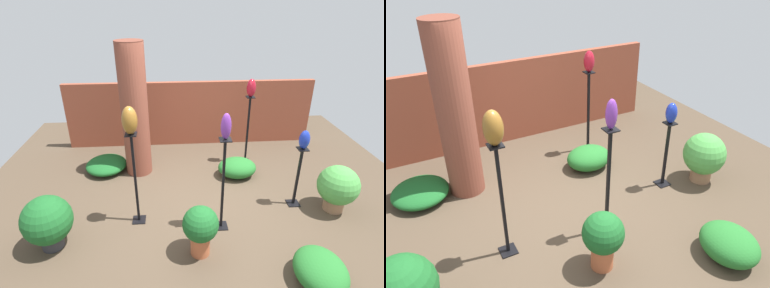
# 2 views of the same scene
# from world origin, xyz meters

# --- Properties ---
(ground_plane) EXTENTS (8.00, 8.00, 0.00)m
(ground_plane) POSITION_xyz_m (0.00, 0.00, 0.00)
(ground_plane) COLOR #4C3D2D
(brick_wall_back) EXTENTS (5.60, 0.12, 1.49)m
(brick_wall_back) POSITION_xyz_m (0.00, 2.43, 0.74)
(brick_wall_back) COLOR brown
(brick_wall_back) RESTS_ON ground
(brick_pillar) EXTENTS (0.50, 0.50, 2.52)m
(brick_pillar) POSITION_xyz_m (-1.13, 1.21, 1.26)
(brick_pillar) COLOR brown
(brick_pillar) RESTS_ON ground
(pedestal_violet) EXTENTS (0.20, 0.20, 1.48)m
(pedestal_violet) POSITION_xyz_m (0.24, -0.54, 0.68)
(pedestal_violet) COLOR black
(pedestal_violet) RESTS_ON ground
(pedestal_cobalt) EXTENTS (0.20, 0.20, 1.05)m
(pedestal_cobalt) POSITION_xyz_m (1.55, -0.08, 0.48)
(pedestal_cobalt) COLOR black
(pedestal_cobalt) RESTS_ON ground
(pedestal_ruby) EXTENTS (0.20, 0.20, 1.43)m
(pedestal_ruby) POSITION_xyz_m (1.08, 1.42, 0.66)
(pedestal_ruby) COLOR black
(pedestal_ruby) RESTS_ON ground
(pedestal_bronze) EXTENTS (0.20, 0.20, 1.49)m
(pedestal_bronze) POSITION_xyz_m (-1.02, -0.31, 0.69)
(pedestal_bronze) COLOR black
(pedestal_bronze) RESTS_ON ground
(art_vase_violet) EXTENTS (0.14, 0.13, 0.36)m
(art_vase_violet) POSITION_xyz_m (0.24, -0.54, 1.66)
(art_vase_violet) COLOR #6B2D8C
(art_vase_violet) RESTS_ON pedestal_violet
(art_vase_cobalt) EXTENTS (0.16, 0.17, 0.30)m
(art_vase_cobalt) POSITION_xyz_m (1.55, -0.08, 1.20)
(art_vase_cobalt) COLOR #192D9E
(art_vase_cobalt) RESTS_ON pedestal_cobalt
(art_vase_ruby) EXTENTS (0.18, 0.17, 0.35)m
(art_vase_ruby) POSITION_xyz_m (1.08, 1.42, 1.61)
(art_vase_ruby) COLOR maroon
(art_vase_ruby) RESTS_ON pedestal_ruby
(art_vase_bronze) EXTENTS (0.21, 0.23, 0.39)m
(art_vase_bronze) POSITION_xyz_m (-1.02, -0.31, 1.68)
(art_vase_bronze) COLOR brown
(art_vase_bronze) RESTS_ON pedestal_bronze
(potted_plant_front_left) EXTENTS (0.48, 0.48, 0.74)m
(potted_plant_front_left) POSITION_xyz_m (-0.13, -1.04, 0.45)
(potted_plant_front_left) COLOR #B25B38
(potted_plant_front_left) RESTS_ON ground
(potted_plant_near_pillar) EXTENTS (0.64, 0.64, 0.79)m
(potted_plant_near_pillar) POSITION_xyz_m (2.15, -0.27, 0.45)
(potted_plant_near_pillar) COLOR #936B4C
(potted_plant_near_pillar) RESTS_ON ground
(foliage_bed_east) EXTENTS (0.62, 0.74, 0.39)m
(foliage_bed_east) POSITION_xyz_m (1.27, -1.62, 0.19)
(foliage_bed_east) COLOR #236B28
(foliage_bed_east) RESTS_ON ground
(foliage_bed_west) EXTENTS (0.74, 0.60, 0.36)m
(foliage_bed_west) POSITION_xyz_m (0.78, 0.87, 0.18)
(foliage_bed_west) COLOR #236B28
(foliage_bed_west) RESTS_ON ground
(foliage_bed_center) EXTENTS (0.80, 0.82, 0.26)m
(foliage_bed_center) POSITION_xyz_m (-1.79, 1.27, 0.13)
(foliage_bed_center) COLOR #195923
(foliage_bed_center) RESTS_ON ground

